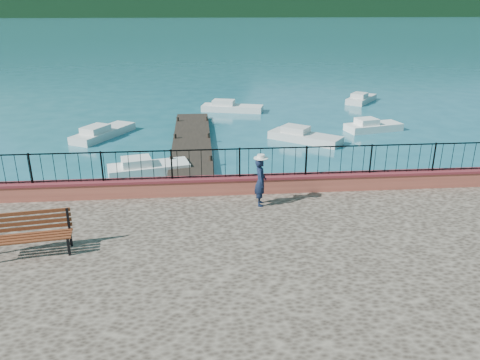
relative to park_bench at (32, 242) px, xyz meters
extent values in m
plane|color=#19596B|center=(5.83, -0.11, -1.52)|extent=(2000.00, 2000.00, 0.00)
cube|color=#B95943|center=(5.83, 3.59, -0.03)|extent=(28.00, 0.46, 0.58)
cube|color=black|center=(5.83, 3.59, 0.74)|extent=(27.00, 0.05, 0.95)
cube|color=#2D231C|center=(3.83, 11.89, -1.37)|extent=(2.00, 16.00, 0.30)
cube|color=black|center=(5.83, 299.89, 7.48)|extent=(900.00, 60.00, 18.00)
ellipsoid|color=#142D23|center=(225.83, 559.89, -1.52)|extent=(448.00, 384.00, 180.00)
cube|color=black|center=(0.01, -0.04, -0.08)|extent=(2.00, 0.86, 0.48)
cube|color=brown|center=(-0.04, 0.25, 0.46)|extent=(1.92, 0.35, 0.59)
imported|color=black|center=(6.08, 2.56, 0.44)|extent=(0.40, 0.58, 1.52)
cylinder|color=white|center=(6.08, 2.56, 1.27)|extent=(0.44, 0.44, 0.12)
cube|color=white|center=(1.96, 9.19, -1.12)|extent=(3.74, 2.08, 0.80)
cube|color=silver|center=(10.05, 13.70, -1.12)|extent=(3.97, 3.52, 0.80)
cube|color=white|center=(14.64, 15.66, -1.12)|extent=(3.55, 2.04, 0.80)
cube|color=silver|center=(-1.19, 15.67, -1.12)|extent=(3.22, 4.40, 0.80)
cube|color=silver|center=(6.63, 21.82, -1.12)|extent=(4.44, 2.39, 0.80)
cube|color=silver|center=(16.82, 24.24, -1.12)|extent=(3.17, 3.56, 0.80)
camera|label=1|loc=(4.25, -10.80, 5.58)|focal=35.00mm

